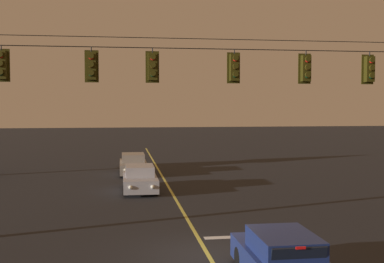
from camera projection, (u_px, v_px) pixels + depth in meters
ground_plane at (209, 256)px, 15.22m from camera, size 180.00×180.00×0.00m
lane_centre_stripe at (177, 202)px, 23.71m from camera, size 0.14×60.00×0.01m
stop_bar_paint at (251, 236)px, 17.46m from camera, size 3.40×0.36×0.01m
signal_span_assembly at (196, 118)px, 17.55m from camera, size 20.72×0.32×8.10m
traffic_light_leftmost at (1, 65)px, 16.48m from camera, size 0.48×0.41×1.22m
traffic_light_left_inner at (91, 66)px, 16.91m from camera, size 0.48×0.41×1.22m
traffic_light_centre at (153, 67)px, 17.22m from camera, size 0.48×0.41×1.22m
traffic_light_right_inner at (234, 67)px, 17.64m from camera, size 0.48×0.41×1.22m
traffic_light_rightmost at (306, 68)px, 18.03m from camera, size 0.48×0.41×1.22m
traffic_light_far_right at (370, 69)px, 18.39m from camera, size 0.48×0.41×1.22m
car_waiting_near_lane at (283, 260)px, 12.70m from camera, size 1.80×4.33×1.39m
car_oncoming_lead at (140, 179)px, 26.75m from camera, size 1.80×4.42×1.39m
car_oncoming_trailing at (133, 165)px, 33.30m from camera, size 1.80×4.42×1.39m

